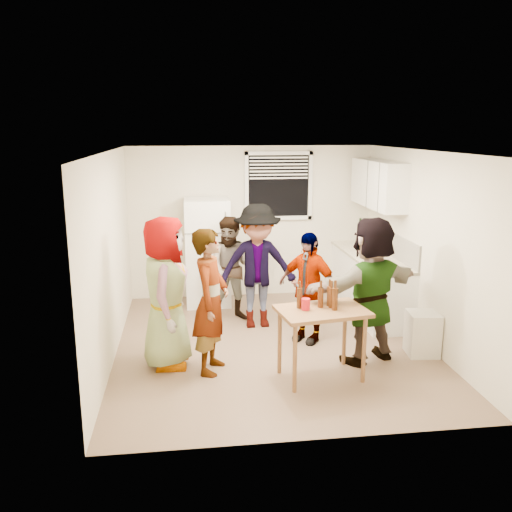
{
  "coord_description": "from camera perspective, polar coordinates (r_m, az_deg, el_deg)",
  "views": [
    {
      "loc": [
        -1.07,
        -6.57,
        2.77
      ],
      "look_at": [
        -0.18,
        0.24,
        1.15
      ],
      "focal_mm": 38.0,
      "sensor_mm": 36.0,
      "label": 1
    }
  ],
  "objects": [
    {
      "name": "red_cup",
      "position": [
        6.04,
        5.25,
        -5.65
      ],
      "size": [
        0.1,
        0.1,
        0.13
      ],
      "primitive_type": "cylinder",
      "color": "red",
      "rests_on": "serving_table"
    },
    {
      "name": "blue_cup",
      "position": [
        7.68,
        12.43,
        -1.12
      ],
      "size": [
        0.08,
        0.08,
        0.11
      ],
      "primitive_type": "cylinder",
      "color": "#0C19CB",
      "rests_on": "countertop"
    },
    {
      "name": "wine_bottle",
      "position": [
        9.08,
        10.82,
        1.16
      ],
      "size": [
        0.08,
        0.08,
        0.33
      ],
      "primitive_type": "cylinder",
      "color": "black",
      "rests_on": "countertop"
    },
    {
      "name": "serving_table",
      "position": [
        6.38,
        6.77,
        -12.55
      ],
      "size": [
        1.06,
        0.79,
        0.82
      ],
      "primitive_type": null,
      "rotation": [
        0.0,
        0.0,
        0.16
      ],
      "color": "brown",
      "rests_on": "ground"
    },
    {
      "name": "paper_towel",
      "position": [
        8.49,
        11.66,
        0.28
      ],
      "size": [
        0.12,
        0.12,
        0.26
      ],
      "primitive_type": "cylinder",
      "color": "white",
      "rests_on": "countertop"
    },
    {
      "name": "window",
      "position": [
        8.95,
        2.39,
        7.38
      ],
      "size": [
        1.12,
        0.1,
        1.06
      ],
      "primitive_type": null,
      "color": "white",
      "rests_on": "room"
    },
    {
      "name": "guest_stripe",
      "position": [
        6.53,
        -4.64,
        -11.86
      ],
      "size": [
        1.8,
        1.1,
        0.4
      ],
      "primitive_type": "imported",
      "rotation": [
        0.0,
        0.0,
        1.26
      ],
      "color": "#141933",
      "rests_on": "ground"
    },
    {
      "name": "guest_back_left",
      "position": [
        8.15,
        -2.43,
        -6.59
      ],
      "size": [
        0.98,
        1.63,
        0.58
      ],
      "primitive_type": "imported",
      "rotation": [
        0.0,
        0.0,
        -0.16
      ],
      "color": "brown",
      "rests_on": "ground"
    },
    {
      "name": "refrigerator",
      "position": [
        8.67,
        -5.14,
        0.43
      ],
      "size": [
        0.7,
        0.7,
        1.7
      ],
      "primitive_type": "cube",
      "color": "white",
      "rests_on": "ground"
    },
    {
      "name": "trash_bin",
      "position": [
        7.15,
        17.11,
        -7.98
      ],
      "size": [
        0.41,
        0.41,
        0.54
      ],
      "primitive_type": "cube",
      "rotation": [
        0.0,
        0.0,
        -0.11
      ],
      "color": "beige",
      "rests_on": "ground"
    },
    {
      "name": "guest_back_right",
      "position": [
        7.87,
        0.15,
        -7.31
      ],
      "size": [
        1.16,
        1.78,
        0.65
      ],
      "primitive_type": "imported",
      "rotation": [
        0.0,
        0.0,
        0.01
      ],
      "color": "#3D3D42",
      "rests_on": "ground"
    },
    {
      "name": "kettle",
      "position": [
        8.28,
        11.96,
        -0.07
      ],
      "size": [
        0.27,
        0.24,
        0.19
      ],
      "primitive_type": null,
      "rotation": [
        0.0,
        0.0,
        -0.22
      ],
      "color": "silver",
      "rests_on": "countertop"
    },
    {
      "name": "counter_lower",
      "position": [
        8.53,
        11.84,
        -2.94
      ],
      "size": [
        0.6,
        2.2,
        0.86
      ],
      "primitive_type": "cube",
      "color": "white",
      "rests_on": "ground"
    },
    {
      "name": "countertop",
      "position": [
        8.41,
        11.99,
        0.01
      ],
      "size": [
        0.64,
        2.22,
        0.04
      ],
      "primitive_type": "cube",
      "color": "beige",
      "rests_on": "counter_lower"
    },
    {
      "name": "beer_bottle_table",
      "position": [
        6.07,
        8.26,
        -5.63
      ],
      "size": [
        0.06,
        0.06,
        0.25
      ],
      "primitive_type": "cylinder",
      "color": "#47230C",
      "rests_on": "serving_table"
    },
    {
      "name": "upper_cabinets",
      "position": [
        8.47,
        12.72,
        7.41
      ],
      "size": [
        0.34,
        1.6,
        0.7
      ],
      "primitive_type": "cube",
      "color": "white",
      "rests_on": "room"
    },
    {
      "name": "backsplash",
      "position": [
        8.47,
        13.87,
        1.38
      ],
      "size": [
        0.03,
        2.2,
        0.36
      ],
      "primitive_type": "cube",
      "color": "beige",
      "rests_on": "countertop"
    },
    {
      "name": "picture_frame",
      "position": [
        9.11,
        11.88,
        1.58
      ],
      "size": [
        0.02,
        0.16,
        0.13
      ],
      "primitive_type": "cube",
      "color": "#EDC753",
      "rests_on": "countertop"
    },
    {
      "name": "room",
      "position": [
        7.21,
        1.7,
        -9.33
      ],
      "size": [
        4.0,
        4.5,
        2.5
      ],
      "primitive_type": null,
      "color": "silver",
      "rests_on": "ground"
    },
    {
      "name": "guest_orange",
      "position": [
        6.91,
        11.64,
        -10.62
      ],
      "size": [
        2.22,
        2.29,
        0.53
      ],
      "primitive_type": "imported",
      "rotation": [
        0.0,
        0.0,
        3.55
      ],
      "color": "#C4774F",
      "rests_on": "ground"
    },
    {
      "name": "beer_bottle_counter",
      "position": [
        7.77,
        12.89,
        -0.98
      ],
      "size": [
        0.06,
        0.06,
        0.22
      ],
      "primitive_type": "cylinder",
      "color": "#47230C",
      "rests_on": "countertop"
    },
    {
      "name": "guest_black",
      "position": [
        7.39,
        5.34,
        -8.79
      ],
      "size": [
        1.64,
        1.67,
        0.36
      ],
      "primitive_type": "imported",
      "rotation": [
        0.0,
        0.0,
        -0.75
      ],
      "color": "black",
      "rests_on": "ground"
    },
    {
      "name": "guest_grey",
      "position": [
        6.74,
        -9.19,
        -11.16
      ],
      "size": [
        1.88,
        1.05,
        0.57
      ],
      "primitive_type": "imported",
      "rotation": [
        0.0,
        0.0,
        1.48
      ],
      "color": "#989898",
      "rests_on": "ground"
    }
  ]
}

